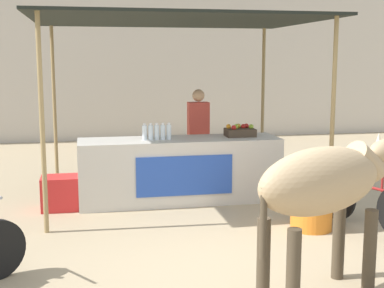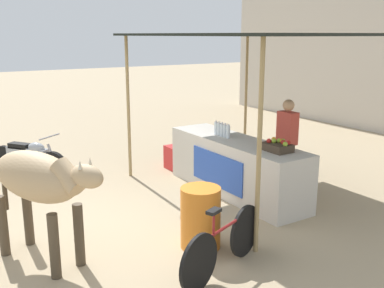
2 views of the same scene
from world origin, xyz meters
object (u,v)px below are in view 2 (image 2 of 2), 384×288
Objects in this scene: fruit_crate at (278,146)px; bicycle_leaning at (224,244)px; cooler_box at (180,158)px; water_barrel at (201,218)px; stall_counter at (236,166)px; vendor_behind_counter at (286,145)px; cow at (39,181)px; motorcycle_parked at (29,157)px.

bicycle_leaning is (1.13, -1.86, -0.69)m from fruit_crate.
water_barrel is (3.12, -1.56, 0.17)m from cooler_box.
cooler_box is (-1.72, -0.10, -0.24)m from stall_counter.
fruit_crate is 0.88m from vendor_behind_counter.
vendor_behind_counter is at bearing 126.15° from fruit_crate.
water_barrel is 2.05m from cow.
cow is (2.42, -3.39, 0.79)m from cooler_box.
stall_counter is at bearing 139.19° from bicycle_leaning.
water_barrel is (1.39, -1.66, -0.07)m from stall_counter.
cooler_box is at bearing -158.62° from vendor_behind_counter.
water_barrel is at bearing -26.62° from cooler_box.
cow is 2.29m from bicycle_leaning.
motorcycle_parked reaches higher than bicycle_leaning.
vendor_behind_counter reaches higher than motorcycle_parked.
fruit_crate is at bearing 121.26° from bicycle_leaning.
vendor_behind_counter is 0.91× the size of cow.
vendor_behind_counter is (0.45, 0.75, 0.37)m from stall_counter.
cooler_box is at bearing 153.38° from water_barrel.
cow is 1.16× the size of bicycle_leaning.
water_barrel is (0.95, -2.41, -0.44)m from vendor_behind_counter.
vendor_behind_counter is at bearing 59.34° from stall_counter.
vendor_behind_counter is at bearing 111.44° from water_barrel.
cooler_box is at bearing 155.94° from bicycle_leaning.
cooler_box is at bearing -176.60° from fruit_crate.
water_barrel is at bearing -49.98° from stall_counter.
water_barrel is 0.52× the size of bicycle_leaning.
motorcycle_parked is at bearing -133.90° from stall_counter.
stall_counter is at bearing -120.66° from vendor_behind_counter.
fruit_crate is 3.55m from cow.
cooler_box is 3.49m from water_barrel.
bicycle_leaning is at bearing -57.36° from vendor_behind_counter.
vendor_behind_counter is 4.83m from motorcycle_parked.
vendor_behind_counter is 2.41m from cooler_box.
fruit_crate reaches higher than water_barrel.
cooler_box is at bearing -176.78° from stall_counter.
cooler_box is 0.33× the size of cow.
cooler_box is (-2.68, -0.16, -0.80)m from fruit_crate.
water_barrel is at bearing 16.08° from motorcycle_parked.
stall_counter is 3.96m from motorcycle_parked.
fruit_crate reaches higher than bicycle_leaning.
motorcycle_parked is at bearing -141.74° from fruit_crate.
cow is (-0.26, -3.55, -0.00)m from fruit_crate.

